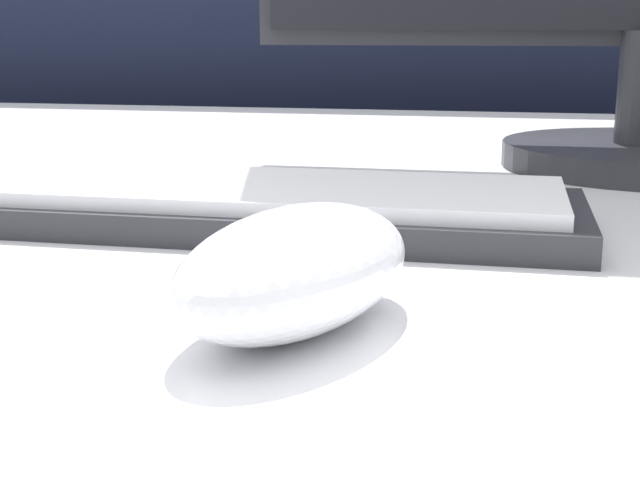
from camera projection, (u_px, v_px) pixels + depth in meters
The scene contains 3 objects.
partition_panel at pixel (454, 241), 1.38m from camera, with size 5.00×0.03×1.09m.
computer_mouse_near at pixel (299, 269), 0.33m from camera, with size 0.10×0.14×0.05m.
keyboard at pixel (207, 202), 0.51m from camera, with size 0.42×0.13×0.02m.
Camera 1 is at (0.07, -0.62, 0.87)m, focal length 50.00 mm.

